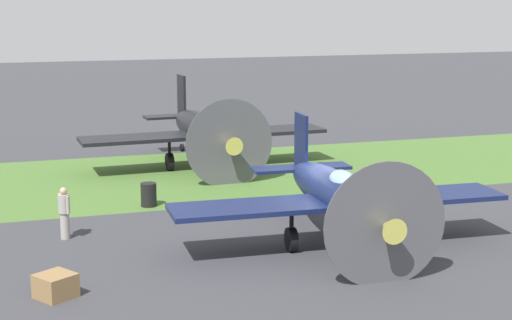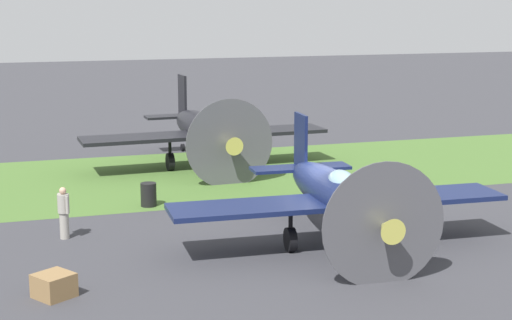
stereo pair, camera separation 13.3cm
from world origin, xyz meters
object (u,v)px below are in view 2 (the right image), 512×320
at_px(fuel_drum, 149,195).
at_px(supply_crate, 54,285).
at_px(airplane_lead, 336,195).
at_px(airplane_wingman, 204,130).
at_px(ground_crew_mechanic, 64,212).

xyz_separation_m(fuel_drum, supply_crate, (4.01, 8.67, -0.13)).
height_order(airplane_lead, airplane_wingman, airplane_wingman).
bearing_deg(supply_crate, airplane_wingman, -116.97).
relative_size(fuel_drum, supply_crate, 1.00).
bearing_deg(fuel_drum, airplane_lead, 126.98).
bearing_deg(fuel_drum, ground_crew_mechanic, 44.99).
bearing_deg(airplane_wingman, fuel_drum, 57.89).
bearing_deg(airplane_lead, fuel_drum, -50.66).
relative_size(airplane_lead, airplane_wingman, 0.94).
height_order(airplane_lead, fuel_drum, airplane_lead).
height_order(airplane_wingman, supply_crate, airplane_wingman).
bearing_deg(ground_crew_mechanic, fuel_drum, -69.64).
height_order(airplane_wingman, ground_crew_mechanic, airplane_wingman).
bearing_deg(airplane_wingman, airplane_lead, 92.54).
relative_size(airplane_lead, fuel_drum, 12.09).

